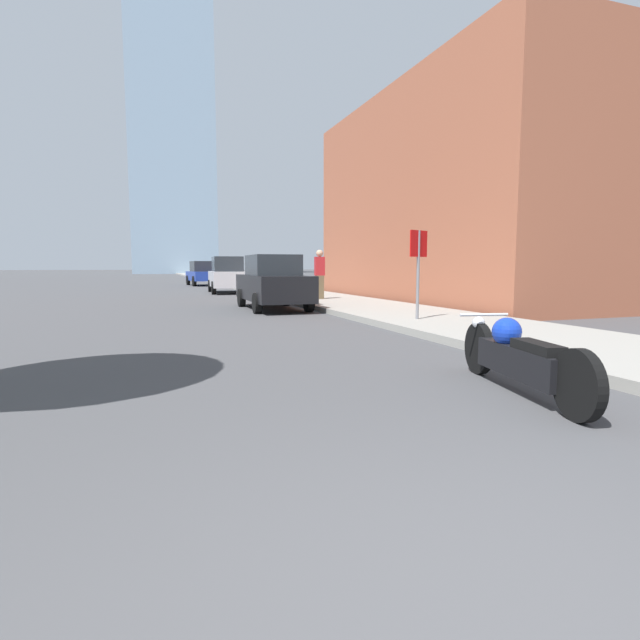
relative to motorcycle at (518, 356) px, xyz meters
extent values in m
cube|color=gray|center=(2.80, 36.95, -0.32)|extent=(3.38, 240.00, 0.15)
cube|color=#9E563D|center=(8.91, 12.57, 3.53)|extent=(8.45, 13.92, 7.84)
cube|color=#8CA5BC|center=(1.30, 95.95, 25.12)|extent=(14.96, 14.96, 51.03)
cylinder|color=black|center=(0.20, 0.93, -0.07)|extent=(0.23, 0.66, 0.65)
cylinder|color=black|center=(-0.21, -1.01, -0.07)|extent=(0.23, 0.66, 0.65)
cube|color=black|center=(-0.01, -0.04, -0.05)|extent=(0.55, 1.53, 0.33)
sphere|color=#1433AD|center=(0.05, 0.26, 0.23)|extent=(0.33, 0.33, 0.33)
cube|color=black|center=(-0.08, -0.36, 0.16)|extent=(0.35, 0.72, 0.10)
sphere|color=silver|center=(0.20, 0.96, 0.26)|extent=(0.16, 0.16, 0.16)
cylinder|color=silver|center=(0.17, 0.83, 0.37)|extent=(0.61, 0.16, 0.04)
cube|color=black|center=(0.01, 11.17, 0.30)|extent=(1.69, 4.32, 0.78)
cube|color=#23282D|center=(0.01, 11.17, 1.01)|extent=(1.42, 2.08, 0.64)
cylinder|color=black|center=(-0.76, 12.51, -0.09)|extent=(0.21, 0.60, 0.60)
cylinder|color=black|center=(0.81, 12.50, -0.09)|extent=(0.21, 0.60, 0.60)
cylinder|color=black|center=(-0.78, 9.84, -0.09)|extent=(0.21, 0.60, 0.60)
cylinder|color=black|center=(0.78, 9.83, -0.09)|extent=(0.21, 0.60, 0.60)
cube|color=#BCBCC1|center=(0.15, 21.50, 0.32)|extent=(1.91, 4.34, 0.78)
cube|color=#23282D|center=(0.15, 21.50, 1.08)|extent=(1.54, 2.11, 0.75)
cylinder|color=black|center=(-0.58, 22.86, -0.07)|extent=(0.23, 0.65, 0.64)
cylinder|color=black|center=(1.02, 22.78, -0.07)|extent=(0.23, 0.65, 0.64)
cylinder|color=black|center=(-0.72, 20.23, -0.07)|extent=(0.23, 0.65, 0.64)
cylinder|color=black|center=(0.88, 20.14, -0.07)|extent=(0.23, 0.65, 0.64)
cube|color=#1E3899|center=(-0.01, 32.02, 0.28)|extent=(2.07, 4.22, 0.64)
cube|color=#23282D|center=(-0.01, 32.02, 0.96)|extent=(1.64, 2.08, 0.73)
cylinder|color=black|center=(-0.94, 33.21, -0.04)|extent=(0.26, 0.72, 0.70)
cylinder|color=black|center=(0.70, 33.35, -0.04)|extent=(0.26, 0.72, 0.70)
cylinder|color=black|center=(-0.73, 30.69, -0.04)|extent=(0.26, 0.72, 0.70)
cylinder|color=black|center=(0.91, 30.82, -0.04)|extent=(0.26, 0.72, 0.70)
cylinder|color=slate|center=(2.13, 5.80, 0.77)|extent=(0.07, 0.07, 2.03)
cube|color=red|center=(2.13, 5.80, 1.49)|extent=(0.57, 0.26, 0.60)
cube|color=brown|center=(2.31, 13.26, 0.19)|extent=(0.29, 0.20, 0.87)
cube|color=#B22328|center=(2.31, 13.26, 0.98)|extent=(0.36, 0.20, 0.69)
sphere|color=tan|center=(2.31, 13.26, 1.45)|extent=(0.26, 0.26, 0.26)
camera|label=1|loc=(-3.77, -4.33, 0.97)|focal=28.00mm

